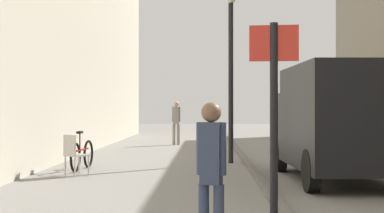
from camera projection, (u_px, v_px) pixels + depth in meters
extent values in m
plane|color=gray|center=(187.00, 172.00, 13.41)|extent=(80.00, 80.00, 0.00)
cube|color=#615F5B|center=(253.00, 170.00, 13.37)|extent=(0.16, 40.00, 0.12)
cylinder|color=gray|center=(174.00, 135.00, 23.27)|extent=(0.13, 0.13, 0.86)
cylinder|color=gray|center=(178.00, 135.00, 23.25)|extent=(0.13, 0.13, 0.86)
cube|color=gray|center=(176.00, 116.00, 23.26)|extent=(0.25, 0.22, 0.73)
cylinder|color=gray|center=(173.00, 114.00, 23.27)|extent=(0.10, 0.10, 0.62)
cylinder|color=gray|center=(179.00, 114.00, 23.25)|extent=(0.10, 0.10, 0.62)
sphere|color=tan|center=(176.00, 104.00, 23.26)|extent=(0.24, 0.24, 0.24)
cube|color=#2D3851|center=(211.00, 153.00, 5.82)|extent=(0.25, 0.22, 0.65)
cylinder|color=#2D3851|center=(201.00, 148.00, 5.85)|extent=(0.09, 0.09, 0.55)
cylinder|color=#2D3851|center=(222.00, 149.00, 5.79)|extent=(0.09, 0.09, 0.55)
sphere|color=brown|center=(211.00, 112.00, 5.82)|extent=(0.21, 0.21, 0.21)
cube|color=black|center=(346.00, 117.00, 11.27)|extent=(2.20, 3.60, 2.08)
cube|color=black|center=(317.00, 125.00, 13.72)|extent=(2.12, 1.44, 1.56)
cube|color=black|center=(313.00, 111.00, 14.20)|extent=(1.74, 0.10, 0.69)
cylinder|color=black|center=(280.00, 155.00, 13.57)|extent=(0.25, 0.81, 0.80)
cylinder|color=black|center=(357.00, 155.00, 13.59)|extent=(0.25, 0.81, 0.80)
cylinder|color=black|center=(311.00, 171.00, 10.20)|extent=(0.25, 0.81, 0.80)
cylinder|color=black|center=(274.00, 129.00, 6.80)|extent=(0.10, 0.10, 2.60)
cube|color=red|center=(274.00, 43.00, 6.80)|extent=(0.60, 0.09, 0.44)
cylinder|color=black|center=(231.00, 83.00, 15.63)|extent=(0.14, 0.14, 4.50)
torus|color=black|center=(88.00, 154.00, 14.41)|extent=(0.12, 0.72, 0.72)
torus|color=black|center=(75.00, 158.00, 13.37)|extent=(0.12, 0.72, 0.72)
cylinder|color=maroon|center=(82.00, 150.00, 13.89)|extent=(0.13, 0.95, 0.05)
cylinder|color=maroon|center=(80.00, 141.00, 13.70)|extent=(0.04, 0.04, 0.40)
cube|color=black|center=(80.00, 132.00, 13.71)|extent=(0.12, 0.25, 0.06)
cylinder|color=#B7B2A8|center=(79.00, 165.00, 13.01)|extent=(0.04, 0.04, 0.45)
cylinder|color=#B7B2A8|center=(89.00, 166.00, 12.75)|extent=(0.04, 0.04, 0.45)
cylinder|color=#B7B2A8|center=(65.00, 166.00, 12.74)|extent=(0.04, 0.04, 0.45)
cylinder|color=#B7B2A8|center=(75.00, 167.00, 12.48)|extent=(0.04, 0.04, 0.45)
cube|color=#B7B2A8|center=(77.00, 155.00, 12.74)|extent=(0.62, 0.62, 0.04)
cube|color=#B7B2A8|center=(70.00, 145.00, 12.60)|extent=(0.35, 0.32, 0.45)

